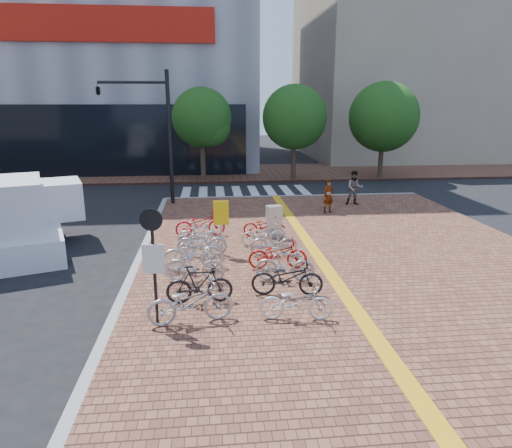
{
  "coord_description": "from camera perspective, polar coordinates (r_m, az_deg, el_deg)",
  "views": [
    {
      "loc": [
        -1.55,
        -12.49,
        5.21
      ],
      "look_at": [
        -0.1,
        1.92,
        1.3
      ],
      "focal_mm": 32.0,
      "sensor_mm": 36.0,
      "label": 1
    }
  ],
  "objects": [
    {
      "name": "kerb_west",
      "position": [
        9.41,
        -21.02,
        -19.11
      ],
      "size": [
        0.25,
        34.0,
        0.15
      ],
      "primitive_type": "cube",
      "color": "gray",
      "rests_on": "ground"
    },
    {
      "name": "box_truck",
      "position": [
        17.73,
        -26.58,
        0.72
      ],
      "size": [
        3.53,
        5.15,
        2.75
      ],
      "color": "silver",
      "rests_on": "ground"
    },
    {
      "name": "bike_6",
      "position": [
        17.64,
        -6.99,
        0.02
      ],
      "size": [
        1.98,
        0.91,
        1.0
      ],
      "primitive_type": "imported",
      "rotation": [
        0.0,
        0.0,
        1.7
      ],
      "color": "red",
      "rests_on": "sidewalk"
    },
    {
      "name": "notice_sign",
      "position": [
        10.58,
        -12.73,
        -3.5
      ],
      "size": [
        0.52,
        0.14,
        2.78
      ],
      "color": "black",
      "rests_on": "sidewalk"
    },
    {
      "name": "bike_10",
      "position": [
        14.2,
        2.71,
        -3.75
      ],
      "size": [
        1.84,
        0.71,
        0.95
      ],
      "primitive_type": "imported",
      "rotation": [
        0.0,
        0.0,
        1.53
      ],
      "color": "#AD110C",
      "rests_on": "sidewalk"
    },
    {
      "name": "kerb_north",
      "position": [
        25.44,
        4.67,
        3.42
      ],
      "size": [
        14.0,
        0.25,
        0.15
      ],
      "primitive_type": "cube",
      "color": "gray",
      "rests_on": "ground"
    },
    {
      "name": "crosswalk",
      "position": [
        27.08,
        -1.32,
        4.03
      ],
      "size": [
        7.5,
        4.0,
        0.01
      ],
      "color": "silver",
      "rests_on": "ground"
    },
    {
      "name": "yellow_sign",
      "position": [
        15.25,
        -4.38,
        0.79
      ],
      "size": [
        0.51,
        0.12,
        1.88
      ],
      "color": "#B7B7BC",
      "rests_on": "sidewalk"
    },
    {
      "name": "bike_11",
      "position": [
        15.37,
        2.28,
        -2.25
      ],
      "size": [
        1.6,
        0.48,
        0.96
      ],
      "primitive_type": "imported",
      "rotation": [
        0.0,
        0.0,
        1.55
      ],
      "color": "#A9A9AD",
      "rests_on": "sidewalk"
    },
    {
      "name": "bike_5",
      "position": [
        16.43,
        -7.16,
        -1.27
      ],
      "size": [
        1.57,
        0.58,
        0.93
      ],
      "primitive_type": "imported",
      "rotation": [
        0.0,
        0.0,
        1.47
      ],
      "color": "#ACACB1",
      "rests_on": "sidewalk"
    },
    {
      "name": "bike_3",
      "position": [
        14.13,
        -7.89,
        -3.53
      ],
      "size": [
        1.99,
        0.85,
        1.16
      ],
      "primitive_type": "imported",
      "rotation": [
        0.0,
        0.0,
        1.73
      ],
      "color": "#B5B6BA",
      "rests_on": "sidewalk"
    },
    {
      "name": "bike_12",
      "position": [
        16.47,
        0.89,
        -1.27
      ],
      "size": [
        1.64,
        0.71,
        0.84
      ],
      "primitive_type": "imported",
      "rotation": [
        0.0,
        0.0,
        1.67
      ],
      "color": "#AFAFB4",
      "rests_on": "sidewalk"
    },
    {
      "name": "bike_13",
      "position": [
        17.46,
        1.08,
        -0.28
      ],
      "size": [
        1.71,
        0.86,
        0.86
      ],
      "primitive_type": "imported",
      "rotation": [
        0.0,
        0.0,
        1.38
      ],
      "color": "#A1110B",
      "rests_on": "sidewalk"
    },
    {
      "name": "building_beige",
      "position": [
        48.74,
        18.94,
        18.81
      ],
      "size": [
        20.0,
        18.0,
        18.0
      ],
      "primitive_type": "cube",
      "color": "gray",
      "rests_on": "ground"
    },
    {
      "name": "pedestrian_b",
      "position": [
        23.43,
        12.22,
        4.43
      ],
      "size": [
        0.91,
        0.76,
        1.71
      ],
      "primitive_type": "imported",
      "rotation": [
        0.0,
        0.0,
        -0.14
      ],
      "color": "#4C5461",
      "rests_on": "sidewalk"
    },
    {
      "name": "ground",
      "position": [
        13.62,
        1.22,
        -7.38
      ],
      "size": [
        120.0,
        120.0,
        0.0
      ],
      "primitive_type": "plane",
      "color": "black",
      "rests_on": "ground"
    },
    {
      "name": "traffic_light_pole",
      "position": [
        23.46,
        -14.64,
        13.28
      ],
      "size": [
        3.51,
        1.35,
        6.53
      ],
      "color": "black",
      "rests_on": "sidewalk"
    },
    {
      "name": "bike_9",
      "position": [
        13.2,
        3.64,
        -5.07
      ],
      "size": [
        1.78,
        0.81,
        1.03
      ],
      "primitive_type": "imported",
      "rotation": [
        0.0,
        0.0,
        1.37
      ],
      "color": "#A3A3A7",
      "rests_on": "sidewalk"
    },
    {
      "name": "bike_4",
      "position": [
        15.41,
        -6.78,
        -2.2
      ],
      "size": [
        1.69,
        0.52,
        1.01
      ],
      "primitive_type": "imported",
      "rotation": [
        0.0,
        0.0,
        1.54
      ],
      "color": "#A9A9AD",
      "rests_on": "sidewalk"
    },
    {
      "name": "bike_7",
      "position": [
        11.02,
        5.05,
        -9.65
      ],
      "size": [
        1.81,
        0.83,
        0.92
      ],
      "primitive_type": "imported",
      "rotation": [
        0.0,
        0.0,
        1.44
      ],
      "color": "silver",
      "rests_on": "sidewalk"
    },
    {
      "name": "pedestrian_a",
      "position": [
        21.51,
        9.05,
        3.47
      ],
      "size": [
        0.68,
        0.57,
        1.58
      ],
      "primitive_type": "imported",
      "rotation": [
        0.0,
        0.0,
        0.39
      ],
      "color": "gray",
      "rests_on": "sidewalk"
    },
    {
      "name": "utility_box",
      "position": [
        17.46,
        2.26,
        0.33
      ],
      "size": [
        0.63,
        0.51,
        1.22
      ],
      "primitive_type": "cube",
      "rotation": [
        0.0,
        0.0,
        0.2
      ],
      "color": "#AFB0B4",
      "rests_on": "sidewalk"
    },
    {
      "name": "bike_1",
      "position": [
        11.9,
        -7.08,
        -7.48
      ],
      "size": [
        1.73,
        0.53,
        1.03
      ],
      "primitive_type": "imported",
      "rotation": [
        0.0,
        0.0,
        1.6
      ],
      "color": "black",
      "rests_on": "sidewalk"
    },
    {
      "name": "sidewalk",
      "position": [
        10.16,
        22.81,
        -16.57
      ],
      "size": [
        14.0,
        34.0,
        0.15
      ],
      "primitive_type": "cube",
      "color": "brown",
      "rests_on": "ground"
    },
    {
      "name": "bike_8",
      "position": [
        12.29,
        3.92,
        -6.69
      ],
      "size": [
        1.99,
        0.92,
        1.01
      ],
      "primitive_type": "imported",
      "rotation": [
        0.0,
        0.0,
        1.44
      ],
      "color": "black",
      "rests_on": "sidewalk"
    },
    {
      "name": "far_sidewalk",
      "position": [
        33.92,
        -3.1,
        6.38
      ],
      "size": [
        70.0,
        8.0,
        0.15
      ],
      "primitive_type": "cube",
      "color": "brown",
      "rests_on": "ground"
    },
    {
      "name": "tactile_strip",
      "position": [
        9.71,
        17.42,
        -17.04
      ],
      "size": [
        0.4,
        34.0,
        0.01
      ],
      "primitive_type": "cube",
      "color": "gold",
      "rests_on": "sidewalk"
    },
    {
      "name": "bike_0",
      "position": [
        10.91,
        -8.25,
        -9.62
      ],
      "size": [
        2.09,
        1.03,
        1.05
      ],
      "primitive_type": "imported",
      "rotation": [
        0.0,
        0.0,
        1.74
      ],
      "color": "#A4A4A9",
      "rests_on": "sidewalk"
    },
    {
      "name": "bike_2",
      "position": [
        13.28,
        -7.64,
        -5.03
      ],
      "size": [
        1.79,
        0.75,
        1.04
      ],
      "primitive_type": "imported",
      "rotation": [
        0.0,
        0.0,
        1.42
      ],
      "color": "#B4B4B9",
      "rests_on": "sidewalk"
    },
    {
      "name": "street_trees",
      "position": [
        30.68,
        6.82,
        12.94
      ],
      "size": [
        16.2,
        4.6,
        6.35
      ],
      "color": "#38281E",
      "rests_on": "far_sidewalk"
    }
  ]
}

